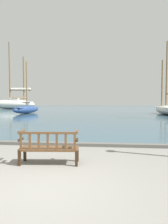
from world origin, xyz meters
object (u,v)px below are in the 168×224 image
at_px(park_bench, 49,147).
at_px(sailboat_mid_starboard, 12,103).
at_px(sailboat_mid_port, 26,109).
at_px(sailboat_distant_harbor, 166,109).

bearing_deg(park_bench, sailboat_mid_starboard, 116.88).
bearing_deg(sailboat_mid_port, sailboat_distant_harbor, -0.22).
relative_size(sailboat_mid_port, sailboat_distant_harbor, 0.76).
xyz_separation_m(park_bench, sailboat_distant_harbor, (9.55, 21.39, 0.33)).
relative_size(park_bench, sailboat_mid_starboard, 0.11).
distance_m(park_bench, sailboat_mid_starboard, 42.62).
xyz_separation_m(park_bench, sailboat_mid_starboard, (-19.26, 38.00, 1.04)).
bearing_deg(sailboat_mid_starboard, sailboat_distant_harbor, -29.96).
bearing_deg(park_bench, sailboat_distant_harbor, 65.93).
bearing_deg(sailboat_mid_port, sailboat_mid_starboard, 121.30).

